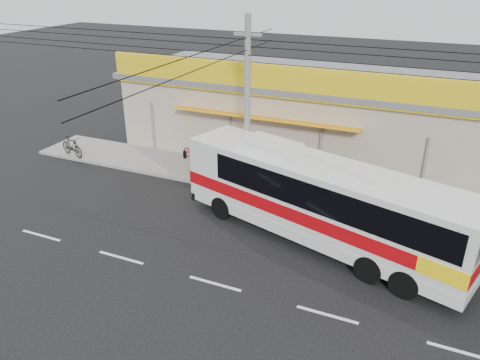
% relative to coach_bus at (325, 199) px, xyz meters
% --- Properties ---
extents(ground, '(120.00, 120.00, 0.00)m').
position_rel_coach_bus_xyz_m(ground, '(-2.72, -1.62, -1.97)').
color(ground, black).
rests_on(ground, ground).
extents(sidewalk, '(30.00, 3.20, 0.15)m').
position_rel_coach_bus_xyz_m(sidewalk, '(-2.72, 4.38, -1.90)').
color(sidewalk, gray).
rests_on(sidewalk, ground).
extents(lane_markings, '(50.00, 0.12, 0.01)m').
position_rel_coach_bus_xyz_m(lane_markings, '(-2.72, -4.12, -1.97)').
color(lane_markings, silver).
rests_on(lane_markings, ground).
extents(storefront_building, '(22.60, 9.20, 5.70)m').
position_rel_coach_bus_xyz_m(storefront_building, '(-2.72, 9.91, 0.33)').
color(storefront_building, '#A49884').
rests_on(storefront_building, ground).
extents(coach_bus, '(12.18, 5.92, 3.69)m').
position_rel_coach_bus_xyz_m(coach_bus, '(0.00, 0.00, 0.00)').
color(coach_bus, silver).
rests_on(coach_bus, ground).
extents(motorbike_red, '(1.77, 1.05, 0.88)m').
position_rel_coach_bus_xyz_m(motorbike_red, '(-8.75, 5.43, -1.38)').
color(motorbike_red, maroon).
rests_on(motorbike_red, sidewalk).
extents(motorbike_dark, '(2.02, 1.09, 1.17)m').
position_rel_coach_bus_xyz_m(motorbike_dark, '(-15.39, 3.08, -1.24)').
color(motorbike_dark, black).
rests_on(motorbike_dark, sidewalk).
extents(utility_pole, '(34.00, 14.00, 8.35)m').
position_rel_coach_bus_xyz_m(utility_pole, '(-4.40, 2.74, 4.91)').
color(utility_pole, slate).
rests_on(utility_pole, ground).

